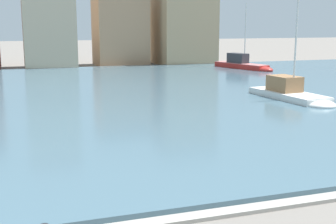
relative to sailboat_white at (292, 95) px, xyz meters
The scene contains 7 objects.
harbor_water 14.69m from the sailboat_white, 152.76° to the left, with size 87.49×43.04×0.29m, color #476675.
quay_edge_coping 19.93m from the sailboat_white, 130.93° to the right, with size 87.49×0.50×0.12m, color #ADA89E.
sailboat_white is the anchor object (origin of this frame).
sailboat_red 21.35m from the sailboat_white, 70.73° to the left, with size 3.88×8.59×7.69m.
townhouse_corner_house 34.49m from the sailboat_white, 114.10° to the left, with size 6.14×7.03×12.40m.
townhouse_wide_warehouse 32.86m from the sailboat_white, 98.44° to the left, with size 6.63×6.31×9.87m.
townhouse_narrow_midrow 31.76m from the sailboat_white, 83.33° to the left, with size 7.27×7.53×12.29m.
Camera 1 is at (-4.53, -2.66, 5.32)m, focal length 47.61 mm.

